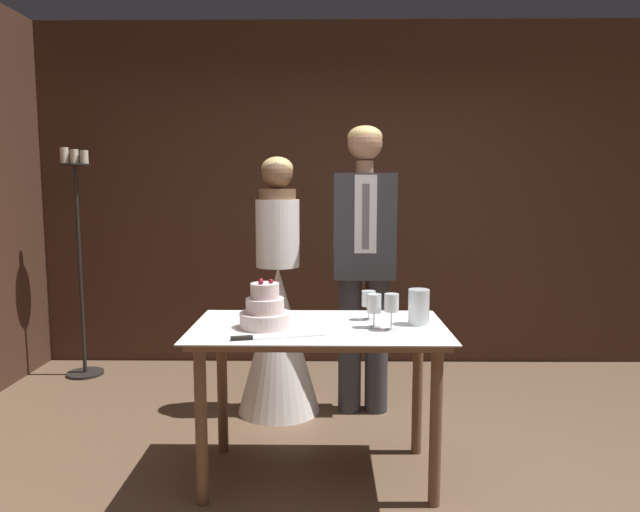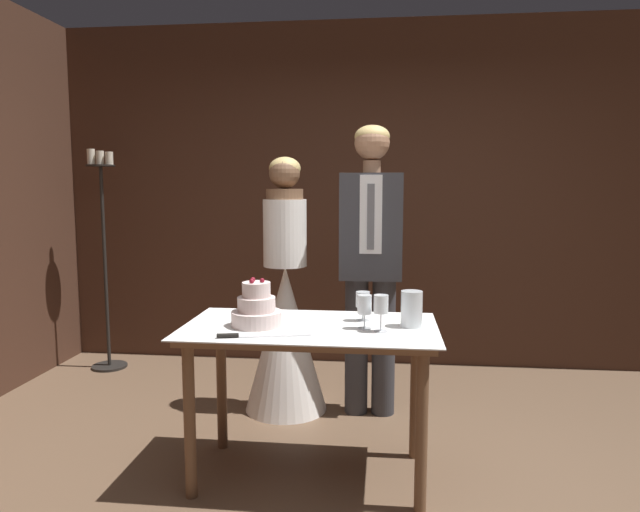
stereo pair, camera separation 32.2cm
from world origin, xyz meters
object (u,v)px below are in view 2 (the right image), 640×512
at_px(cake_knife, 246,336).
at_px(wine_glass_near, 363,300).
at_px(bride, 286,319).
at_px(groom, 371,254).
at_px(wine_glass_far, 365,306).
at_px(cake_table, 310,347).
at_px(hurricane_candle, 412,310).
at_px(candle_stand, 105,261).
at_px(tiered_cake, 256,309).
at_px(wine_glass_middle, 381,306).

height_order(cake_knife, wine_glass_near, wine_glass_near).
relative_size(cake_knife, bride, 0.26).
bearing_deg(groom, wine_glass_far, -90.44).
bearing_deg(bride, wine_glass_near, -54.08).
bearing_deg(wine_glass_near, cake_table, -152.81).
bearing_deg(cake_knife, hurricane_candle, 7.88).
xyz_separation_m(cake_knife, bride, (-0.01, 1.12, -0.19)).
bearing_deg(cake_table, groom, 72.25).
height_order(hurricane_candle, candle_stand, candle_stand).
relative_size(tiered_cake, groom, 0.13).
distance_m(cake_knife, bride, 1.14).
xyz_separation_m(tiered_cake, wine_glass_middle, (0.61, -0.05, 0.04)).
relative_size(wine_glass_middle, candle_stand, 0.10).
height_order(cake_table, wine_glass_far, wine_glass_far).
relative_size(tiered_cake, wine_glass_near, 1.64).
xyz_separation_m(cake_knife, hurricane_candle, (0.76, 0.29, 0.08)).
relative_size(tiered_cake, bride, 0.15).
height_order(wine_glass_near, candle_stand, candle_stand).
height_order(wine_glass_far, hurricane_candle, hurricane_candle).
bearing_deg(groom, wine_glass_middle, -85.62).
bearing_deg(cake_table, wine_glass_middle, -13.17).
height_order(wine_glass_near, hurricane_candle, hurricane_candle).
height_order(cake_table, wine_glass_middle, wine_glass_middle).
relative_size(cake_table, wine_glass_middle, 7.07).
xyz_separation_m(tiered_cake, cake_knife, (-0.00, -0.22, -0.08)).
xyz_separation_m(wine_glass_far, groom, (0.01, 0.90, 0.15)).
relative_size(cake_table, candle_stand, 0.71).
distance_m(cake_table, candle_stand, 2.45).
height_order(wine_glass_middle, wine_glass_far, wine_glass_middle).
bearing_deg(cake_table, tiered_cake, -172.76).
relative_size(hurricane_candle, candle_stand, 0.10).
distance_m(wine_glass_far, hurricane_candle, 0.24).
height_order(cake_table, hurricane_candle, hurricane_candle).
bearing_deg(cake_table, cake_knife, -136.01).
bearing_deg(cake_table, candle_stand, 140.07).
distance_m(wine_glass_far, groom, 0.91).
distance_m(cake_table, wine_glass_far, 0.35).
relative_size(cake_table, hurricane_candle, 7.06).
bearing_deg(bride, wine_glass_middle, -56.53).
relative_size(cake_table, wine_glass_near, 8.25).
bearing_deg(cake_knife, groom, 51.22).
bearing_deg(hurricane_candle, wine_glass_far, -163.11).
relative_size(cake_knife, candle_stand, 0.24).
relative_size(tiered_cake, cake_knife, 0.59).
height_order(hurricane_candle, groom, groom).
height_order(wine_glass_far, bride, bride).
bearing_deg(wine_glass_middle, tiered_cake, 175.50).
bearing_deg(candle_stand, wine_glass_far, -36.77).
bearing_deg(tiered_cake, wine_glass_near, 17.60).
bearing_deg(wine_glass_far, wine_glass_middle, -31.09).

